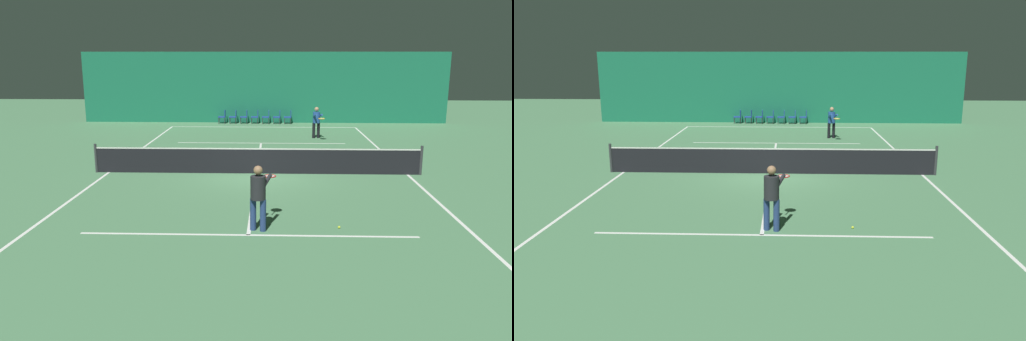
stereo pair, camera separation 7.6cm
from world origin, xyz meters
The scene contains 19 objects.
ground_plane centered at (0.00, 0.00, 0.00)m, with size 60.00×60.00×0.00m, color #4C7F56.
backdrop_curtain centered at (0.00, 13.96, 2.21)m, with size 23.00×0.12×4.42m.
court_line_baseline_far centered at (0.00, 11.90, 0.00)m, with size 11.00×0.10×0.00m.
court_line_service_far centered at (0.00, 6.40, 0.00)m, with size 8.25×0.10×0.00m.
court_line_service_near centered at (0.00, -6.40, 0.00)m, with size 8.25×0.10×0.00m.
court_line_sideline_left centered at (-5.50, 0.00, 0.00)m, with size 0.10×23.80×0.00m.
court_line_sideline_right centered at (5.50, 0.00, 0.00)m, with size 0.10×23.80×0.00m.
court_line_centre centered at (0.00, 0.00, 0.00)m, with size 0.10×12.80×0.00m.
tennis_net centered at (0.00, 0.00, 0.51)m, with size 12.00×0.10×1.07m.
player_near centered at (0.24, -6.01, 0.96)m, with size 0.72×1.39×1.65m.
player_far centered at (2.84, 7.99, 0.94)m, with size 0.58×1.37×1.62m.
courtside_chair_0 centered at (-2.56, 13.41, 0.49)m, with size 0.44×0.44×0.84m.
courtside_chair_1 centered at (-1.87, 13.41, 0.49)m, with size 0.44×0.44×0.84m.
courtside_chair_2 centered at (-1.18, 13.41, 0.49)m, with size 0.44×0.44×0.84m.
courtside_chair_3 centered at (-0.49, 13.41, 0.49)m, with size 0.44×0.44×0.84m.
courtside_chair_4 centered at (0.20, 13.41, 0.49)m, with size 0.44×0.44×0.84m.
courtside_chair_5 centered at (0.89, 13.41, 0.49)m, with size 0.44×0.44×0.84m.
courtside_chair_6 centered at (1.57, 13.41, 0.49)m, with size 0.44×0.44×0.84m.
tennis_ball centered at (2.27, -5.85, 0.03)m, with size 0.07×0.07×0.07m.
Camera 1 is at (0.58, -17.82, 4.30)m, focal length 35.00 mm.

